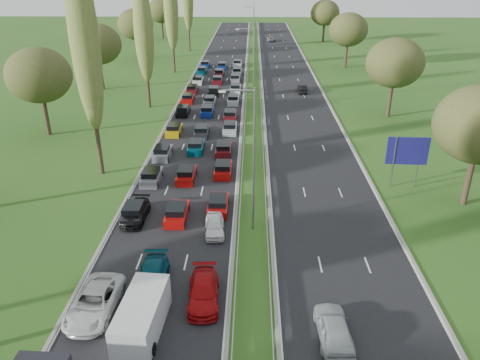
{
  "coord_description": "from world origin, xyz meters",
  "views": [
    {
      "loc": [
        4.32,
        9.12,
        20.36
      ],
      "look_at": [
        3.24,
        49.45,
        1.5
      ],
      "focal_mm": 35.0,
      "sensor_mm": 36.0,
      "label": 1
    }
  ],
  "objects_px": {
    "near_car_3": "(136,213)",
    "direction_sign": "(407,153)",
    "near_car_2": "(95,302)",
    "white_van_rear": "(143,313)"
  },
  "relations": [
    {
      "from": "near_car_3",
      "to": "direction_sign",
      "type": "xyz_separation_m",
      "value": [
        25.06,
        7.3,
        2.88
      ]
    },
    {
      "from": "near_car_2",
      "to": "near_car_3",
      "type": "relative_size",
      "value": 1.21
    },
    {
      "from": "near_car_2",
      "to": "white_van_rear",
      "type": "distance_m",
      "value": 3.71
    },
    {
      "from": "near_car_2",
      "to": "white_van_rear",
      "type": "xyz_separation_m",
      "value": [
        3.41,
        -1.4,
        0.36
      ]
    },
    {
      "from": "near_car_3",
      "to": "white_van_rear",
      "type": "height_order",
      "value": "white_van_rear"
    },
    {
      "from": "near_car_3",
      "to": "near_car_2",
      "type": "bearing_deg",
      "value": -87.89
    },
    {
      "from": "white_van_rear",
      "to": "direction_sign",
      "type": "bearing_deg",
      "value": 47.68
    },
    {
      "from": "near_car_3",
      "to": "white_van_rear",
      "type": "xyz_separation_m",
      "value": [
        3.54,
        -13.27,
        0.47
      ]
    },
    {
      "from": "white_van_rear",
      "to": "direction_sign",
      "type": "height_order",
      "value": "direction_sign"
    },
    {
      "from": "near_car_2",
      "to": "near_car_3",
      "type": "bearing_deg",
      "value": 94.18
    }
  ]
}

